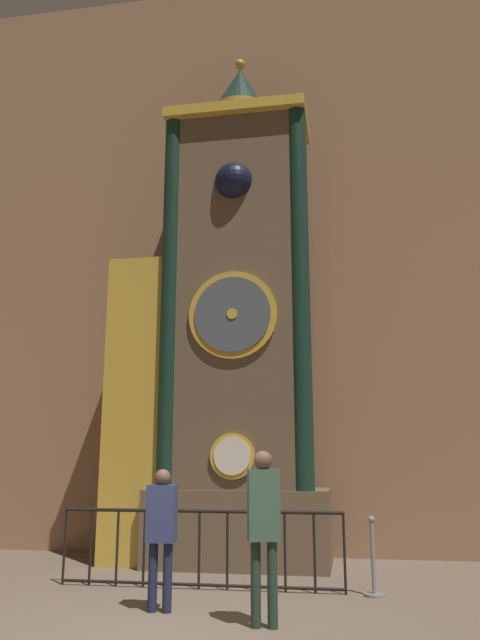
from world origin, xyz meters
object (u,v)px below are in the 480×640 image
Objects in this scene: visitor_far at (264,519)px; stanchion_post at (374,570)px; clock_tower at (223,333)px; visitor_near at (161,525)px.

visitor_far is 2.33m from stanchion_post.
stanchion_post is (1.21, 1.83, -0.78)m from visitor_far.
clock_tower is 5.95× the size of visitor_near.
clock_tower is 5.03m from visitor_far.
visitor_near is at bearing 143.01° from visitor_far.
visitor_far is (1.25, -3.91, -2.90)m from clock_tower.
visitor_far is at bearing -22.01° from visitor_near.
stanchion_post is (2.51, 1.34, -0.65)m from visitor_near.
stanchion_post is at bearing 26.88° from visitor_near.
stanchion_post is at bearing -40.21° from clock_tower.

